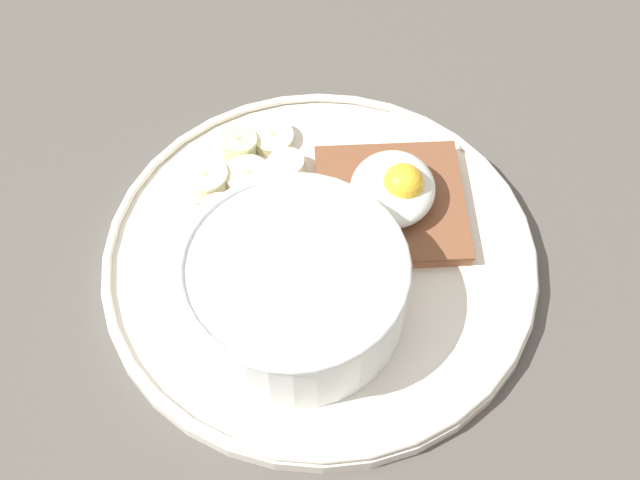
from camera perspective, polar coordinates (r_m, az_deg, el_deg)
The scene contains 11 objects.
ground_plane at distance 61.26cm, azimuth 0.00°, elevation -2.10°, with size 120.00×120.00×2.00cm, color #4F4C46.
plate at distance 59.75cm, azimuth 0.00°, elevation -1.19°, with size 29.14×29.14×1.60cm.
oatmeal_bowl at distance 55.23cm, azimuth -1.66°, elevation -3.04°, with size 14.24×14.24×5.38cm.
toast_slice at distance 61.53cm, azimuth 4.56°, elevation 2.33°, with size 12.17×12.17×1.08cm.
poached_egg at distance 60.02cm, azimuth 4.80°, elevation 3.35°, with size 6.40×5.76×3.54cm.
banana_slice_front at distance 63.23cm, azimuth -2.15°, elevation 4.69°, with size 2.90×3.03×1.58cm.
banana_slice_left at distance 63.03cm, azimuth -4.69°, elevation 4.06°, with size 3.83×3.80×1.21cm.
banana_slice_back at distance 62.98cm, azimuth -7.47°, elevation 3.88°, with size 3.67×3.56×1.67cm.
banana_slice_right at distance 65.27cm, azimuth -3.07°, elevation 6.58°, with size 4.37×4.36×1.22cm.
banana_slice_inner at distance 64.72cm, azimuth -5.29°, elevation 6.13°, with size 3.99×3.97×1.71cm.
banana_slice_outer at distance 61.18cm, azimuth -6.39°, elevation 1.68°, with size 3.30×3.35×1.36cm.
Camera 1 is at (-31.93, -6.00, 52.94)cm, focal length 50.00 mm.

